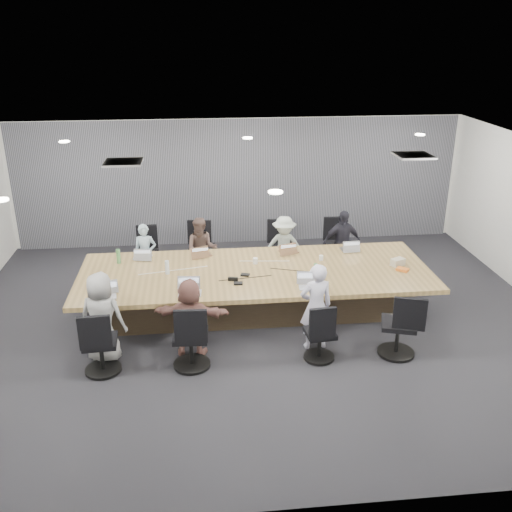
{
  "coord_description": "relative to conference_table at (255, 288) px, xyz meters",
  "views": [
    {
      "loc": [
        -0.95,
        -8.41,
        4.63
      ],
      "look_at": [
        0.0,
        0.4,
        1.05
      ],
      "focal_mm": 40.0,
      "sensor_mm": 36.0,
      "label": 1
    }
  ],
  "objects": [
    {
      "name": "ceiling",
      "position": [
        0.0,
        -0.5,
        2.4
      ],
      "size": [
        10.0,
        8.0,
        0.0
      ],
      "primitive_type": "cube",
      "color": "white",
      "rests_on": "wall_back"
    },
    {
      "name": "person_1",
      "position": [
        -0.89,
        1.35,
        0.23
      ],
      "size": [
        0.67,
        0.55,
        1.27
      ],
      "primitive_type": "imported",
      "rotation": [
        0.0,
        0.0,
        6.17
      ],
      "color": "brown",
      "rests_on": "ground"
    },
    {
      "name": "chair_2",
      "position": [
        0.7,
        1.7,
        0.0
      ],
      "size": [
        0.63,
        0.63,
        0.81
      ],
      "primitive_type": null,
      "rotation": [
        0.0,
        0.0,
        2.98
      ],
      "color": "black",
      "rests_on": "ground"
    },
    {
      "name": "chair_4",
      "position": [
        -2.39,
        -1.7,
        0.01
      ],
      "size": [
        0.58,
        0.58,
        0.81
      ],
      "primitive_type": null,
      "rotation": [
        0.0,
        0.0,
        0.06
      ],
      "color": "black",
      "rests_on": "ground"
    },
    {
      "name": "person_0",
      "position": [
        -1.97,
        1.35,
        0.19
      ],
      "size": [
        0.44,
        0.3,
        1.18
      ],
      "primitive_type": "imported",
      "rotation": [
        0.0,
        0.0,
        6.24
      ],
      "color": "#99B3C1",
      "rests_on": "ground"
    },
    {
      "name": "cup_white_near",
      "position": [
        1.22,
        0.34,
        0.39
      ],
      "size": [
        0.1,
        0.1,
        0.09
      ],
      "primitive_type": "cylinder",
      "rotation": [
        0.0,
        0.0,
        0.4
      ],
      "color": "white",
      "rests_on": "conference_table"
    },
    {
      "name": "floor",
      "position": [
        0.0,
        -0.5,
        -0.4
      ],
      "size": [
        10.0,
        8.0,
        0.0
      ],
      "primitive_type": "cube",
      "color": "#24242A",
      "rests_on": "ground"
    },
    {
      "name": "stapler",
      "position": [
        -0.41,
        -0.38,
        0.37
      ],
      "size": [
        0.17,
        0.08,
        0.06
      ],
      "primitive_type": "cube",
      "rotation": [
        0.0,
        0.0,
        -0.25
      ],
      "color": "black",
      "rests_on": "conference_table"
    },
    {
      "name": "laptop_3",
      "position": [
        1.86,
        0.8,
        0.35
      ],
      "size": [
        0.33,
        0.23,
        0.02
      ],
      "primitive_type": "cube",
      "rotation": [
        0.0,
        0.0,
        3.17
      ],
      "color": "#B2B2B7",
      "rests_on": "conference_table"
    },
    {
      "name": "conference_table",
      "position": [
        0.0,
        0.0,
        0.0
      ],
      "size": [
        6.0,
        2.2,
        0.74
      ],
      "color": "#423424",
      "rests_on": "ground"
    },
    {
      "name": "chair_1",
      "position": [
        -0.89,
        1.7,
        0.04
      ],
      "size": [
        0.66,
        0.66,
        0.88
      ],
      "primitive_type": null,
      "rotation": [
        0.0,
        0.0,
        3.02
      ],
      "color": "black",
      "rests_on": "ground"
    },
    {
      "name": "laptop_1",
      "position": [
        -0.89,
        0.8,
        0.35
      ],
      "size": [
        0.37,
        0.3,
        0.02
      ],
      "primitive_type": "cube",
      "rotation": [
        0.0,
        0.0,
        3.39
      ],
      "color": "#8C6647",
      "rests_on": "conference_table"
    },
    {
      "name": "person_4",
      "position": [
        -2.39,
        -1.35,
        0.29
      ],
      "size": [
        0.77,
        0.6,
        1.38
      ],
      "primitive_type": "imported",
      "rotation": [
        0.0,
        0.0,
        2.88
      ],
      "color": "gray",
      "rests_on": "ground"
    },
    {
      "name": "laptop_0",
      "position": [
        -1.97,
        0.8,
        0.35
      ],
      "size": [
        0.35,
        0.26,
        0.02
      ],
      "primitive_type": "cube",
      "rotation": [
        0.0,
        0.0,
        3.0
      ],
      "color": "#B2B2B7",
      "rests_on": "conference_table"
    },
    {
      "name": "laptop_4",
      "position": [
        -2.39,
        -0.8,
        0.35
      ],
      "size": [
        0.31,
        0.23,
        0.02
      ],
      "primitive_type": "cube",
      "rotation": [
        0.0,
        0.0,
        0.13
      ],
      "color": "#B2B2B7",
      "rests_on": "conference_table"
    },
    {
      "name": "laptop_6",
      "position": [
        0.78,
        -0.8,
        0.35
      ],
      "size": [
        0.33,
        0.24,
        0.02
      ],
      "primitive_type": "cube",
      "rotation": [
        0.0,
        0.0,
        -0.09
      ],
      "color": "#B2B2B7",
      "rests_on": "conference_table"
    },
    {
      "name": "wall_back",
      "position": [
        0.0,
        3.5,
        1.0
      ],
      "size": [
        10.0,
        0.0,
        2.8
      ],
      "primitive_type": "cube",
      "rotation": [
        1.57,
        0.0,
        0.0
      ],
      "color": "silver",
      "rests_on": "ground"
    },
    {
      "name": "chair_7",
      "position": [
        1.96,
        -1.7,
        0.03
      ],
      "size": [
        0.73,
        0.73,
        0.87
      ],
      "primitive_type": null,
      "rotation": [
        0.0,
        0.0,
        -0.3
      ],
      "color": "black",
      "rests_on": "ground"
    },
    {
      "name": "mic_right",
      "position": [
        -0.19,
        -0.19,
        0.35
      ],
      "size": [
        0.17,
        0.14,
        0.03
      ],
      "primitive_type": "cube",
      "rotation": [
        0.0,
        0.0,
        -0.33
      ],
      "color": "black",
      "rests_on": "conference_table"
    },
    {
      "name": "person_6",
      "position": [
        0.78,
        -1.35,
        0.29
      ],
      "size": [
        0.54,
        0.38,
        1.39
      ],
      "primitive_type": "imported",
      "rotation": [
        0.0,
        0.0,
        3.25
      ],
      "color": "silver",
      "rests_on": "ground"
    },
    {
      "name": "canvas_bag",
      "position": [
        2.5,
        -0.04,
        0.4
      ],
      "size": [
        0.28,
        0.24,
        0.13
      ],
      "primitive_type": "cube",
      "rotation": [
        0.0,
        0.0,
        0.47
      ],
      "color": "#BFB69B",
      "rests_on": "conference_table"
    },
    {
      "name": "bottle_green_right",
      "position": [
        0.97,
        -0.36,
        0.45
      ],
      "size": [
        0.07,
        0.07,
        0.23
      ],
      "primitive_type": "cylinder",
      "rotation": [
        0.0,
        0.0,
        -0.11
      ],
      "color": "#519350",
      "rests_on": "conference_table"
    },
    {
      "name": "mic_left",
      "position": [
        -0.34,
        -0.52,
        0.35
      ],
      "size": [
        0.15,
        0.1,
        0.03
      ],
      "primitive_type": "cube",
      "rotation": [
        0.0,
        0.0,
        -0.06
      ],
      "color": "black",
      "rests_on": "conference_table"
    },
    {
      "name": "laptop_5",
      "position": [
        -1.12,
        -0.8,
        0.35
      ],
      "size": [
        0.37,
        0.27,
        0.02
      ],
      "primitive_type": "cube",
      "rotation": [
        0.0,
        0.0,
        -0.07
      ],
      "color": "#B2B2B7",
      "rests_on": "conference_table"
    },
    {
      "name": "cup_white_far",
      "position": [
        0.03,
        0.31,
        0.39
      ],
      "size": [
        0.09,
        0.09,
        0.11
      ],
      "primitive_type": "cylinder",
      "rotation": [
        0.0,
        0.0,
        -0.04
      ],
      "color": "white",
      "rests_on": "conference_table"
    },
    {
      "name": "person_3",
      "position": [
        1.86,
        1.35,
        0.26
      ],
      "size": [
        0.8,
        0.39,
        1.33
      ],
      "primitive_type": "imported",
      "rotation": [
        0.0,
        0.0,
        6.36
      ],
      "color": "#22212B",
      "rests_on": "ground"
    },
    {
      "name": "bottle_clear",
      "position": [
        -1.49,
        0.03,
        0.46
      ],
      "size": [
        0.07,
        0.07,
        0.24
      ],
      "primitive_type": "cylinder",
      "rotation": [
        0.0,
        0.0,
        0.0
      ],
      "color": "silver",
      "rests_on": "conference_table"
    },
    {
      "name": "wall_front",
      "position": [
        0.0,
        -4.5,
        1.0
      ],
      "size": [
        10.0,
        0.0,
        2.8
      ],
      "primitive_type": "cube",
      "rotation": [
        -1.57,
        0.0,
        0.0
      ],
      "color": "silver",
      "rests_on": "ground"
    },
    {
      "name": "chair_6",
      "position": [
        0.78,
        -1.7,
        -0.04
      ],
      "size": [
        0.54,
        0.54,
        0.72
      ],
      "primitive_type": null,
      "rotation": [
        0.0,
        0.0,
        0.1
      ],
      "color": "black",
      "rests_on": "ground"
    },
    {
      "name": "snack_packet",
      "position": [
        2.51,
        -0.27,
        0.36
      ],
      "size": [
        0.24,
        0.23,
        0.04
      ],
      "primitive_type": "cube",
      "rotation": [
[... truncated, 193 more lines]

